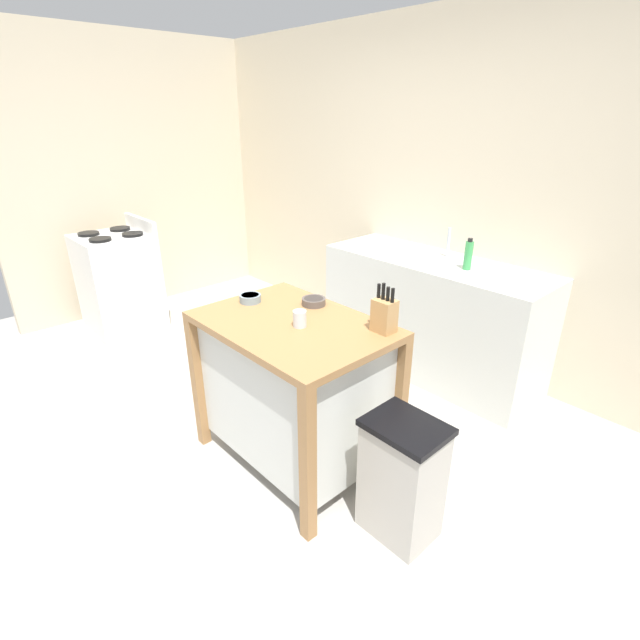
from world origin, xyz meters
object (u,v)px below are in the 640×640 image
object	(u,v)px
kitchen_island	(294,385)
bowl_stoneware_deep	(250,298)
knife_block	(384,315)
stove	(120,282)
bowl_ceramic_small	(314,301)
sink_faucet	(448,242)
bottle_spray_cleaner	(468,255)
trash_bin	(402,479)
drinking_cup	(300,319)

from	to	relation	value
kitchen_island	bowl_stoneware_deep	world-z (taller)	bowl_stoneware_deep
knife_block	stove	xyz separation A→B (m)	(-2.92, -0.26, -0.52)
kitchen_island	stove	size ratio (longest dim) A/B	1.03
bowl_ceramic_small	stove	distance (m)	2.47
knife_block	sink_faucet	distance (m)	1.44
bowl_ceramic_small	stove	size ratio (longest dim) A/B	0.13
bowl_stoneware_deep	bottle_spray_cleaner	size ratio (longest dim) A/B	0.57
knife_block	sink_faucet	world-z (taller)	knife_block
sink_faucet	stove	size ratio (longest dim) A/B	0.22
sink_faucet	bottle_spray_cleaner	world-z (taller)	same
bowl_stoneware_deep	stove	xyz separation A→B (m)	(-2.13, -0.00, -0.45)
bowl_ceramic_small	bottle_spray_cleaner	xyz separation A→B (m)	(0.26, 1.20, 0.10)
sink_faucet	kitchen_island	bearing A→B (deg)	-86.17
bottle_spray_cleaner	stove	xyz separation A→B (m)	(-2.68, -1.44, -0.54)
kitchen_island	trash_bin	distance (m)	0.78
kitchen_island	sink_faucet	xyz separation A→B (m)	(-0.11, 1.61, 0.51)
knife_block	trash_bin	bearing A→B (deg)	-34.29
bowl_ceramic_small	drinking_cup	size ratio (longest dim) A/B	1.59
bowl_ceramic_small	drinking_cup	world-z (taller)	drinking_cup
kitchen_island	bowl_ceramic_small	distance (m)	0.49
bowl_stoneware_deep	stove	size ratio (longest dim) A/B	0.12
knife_block	bowl_stoneware_deep	bearing A→B (deg)	-161.76
sink_faucet	bottle_spray_cleaner	distance (m)	0.32
bowl_stoneware_deep	stove	bearing A→B (deg)	-179.97
stove	trash_bin	bearing A→B (deg)	0.28
trash_bin	sink_faucet	bearing A→B (deg)	118.71
drinking_cup	bottle_spray_cleaner	distance (m)	1.45
bowl_ceramic_small	trash_bin	size ratio (longest dim) A/B	0.22
kitchen_island	bottle_spray_cleaner	xyz separation A→B (m)	(0.16, 1.44, 0.51)
drinking_cup	stove	distance (m)	2.63
knife_block	drinking_cup	world-z (taller)	knife_block
drinking_cup	stove	xyz separation A→B (m)	(-2.59, 0.01, -0.47)
kitchen_island	trash_bin	xyz separation A→B (m)	(0.76, 0.02, -0.18)
kitchen_island	sink_faucet	world-z (taller)	sink_faucet
bowl_ceramic_small	sink_faucet	bearing A→B (deg)	90.30
bowl_ceramic_small	drinking_cup	xyz separation A→B (m)	(0.17, -0.25, 0.02)
drinking_cup	trash_bin	distance (m)	0.92
sink_faucet	bowl_stoneware_deep	bearing A→B (deg)	-99.86
knife_block	sink_faucet	bearing A→B (deg)	110.81
trash_bin	drinking_cup	bearing A→B (deg)	-177.82
knife_block	drinking_cup	distance (m)	0.43
knife_block	bowl_ceramic_small	bearing A→B (deg)	-177.70
bowl_ceramic_small	trash_bin	xyz separation A→B (m)	(0.86, -0.23, -0.59)
knife_block	bowl_ceramic_small	world-z (taller)	knife_block
kitchen_island	bowl_stoneware_deep	size ratio (longest dim) A/B	8.35
kitchen_island	bowl_ceramic_small	size ratio (longest dim) A/B	7.65
knife_block	bowl_stoneware_deep	size ratio (longest dim) A/B	2.02
sink_faucet	bowl_ceramic_small	bearing A→B (deg)	-89.70
bottle_spray_cleaner	sink_faucet	bearing A→B (deg)	147.99
sink_faucet	trash_bin	bearing A→B (deg)	-61.29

